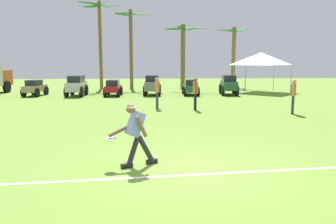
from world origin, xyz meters
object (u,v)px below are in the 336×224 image
at_px(frisbee_in_flight, 110,138).
at_px(parked_car_slot_a, 35,88).
at_px(parked_car_slot_c, 113,88).
at_px(parked_car_slot_d, 152,85).
at_px(teammate_near_sideline, 195,91).
at_px(palm_tree_far_left, 100,35).
at_px(palm_tree_far_right, 234,53).
at_px(event_tent, 261,59).
at_px(parked_car_slot_f, 229,84).
at_px(teammate_deep, 293,93).
at_px(parked_car_slot_b, 76,85).
at_px(parked_car_slot_e, 191,87).
at_px(teammate_midfield, 157,90).
at_px(palm_tree_right_of_centre, 183,52).
at_px(palm_tree_left_of_centre, 131,42).
at_px(frisbee_thrower, 136,131).

height_order(frisbee_in_flight, parked_car_slot_a, parked_car_slot_a).
bearing_deg(parked_car_slot_c, parked_car_slot_d, 9.03).
relative_size(teammate_near_sideline, palm_tree_far_left, 0.21).
distance_m(palm_tree_far_left, palm_tree_far_right, 12.16).
relative_size(parked_car_slot_a, palm_tree_far_left, 0.30).
bearing_deg(parked_car_slot_a, event_tent, 6.83).
bearing_deg(parked_car_slot_d, parked_car_slot_f, -0.46).
relative_size(teammate_deep, parked_car_slot_b, 0.66).
relative_size(teammate_deep, parked_car_slot_e, 0.70).
bearing_deg(frisbee_in_flight, teammate_midfield, 82.37).
bearing_deg(palm_tree_right_of_centre, teammate_deep, -75.72).
bearing_deg(palm_tree_left_of_centre, teammate_deep, -62.09).
bearing_deg(palm_tree_left_of_centre, teammate_near_sideline, -74.44).
height_order(palm_tree_far_left, event_tent, palm_tree_far_left).
relative_size(parked_car_slot_a, parked_car_slot_b, 0.96).
height_order(frisbee_in_flight, palm_tree_far_left, palm_tree_far_left).
distance_m(parked_car_slot_b, palm_tree_right_of_centre, 9.81).
xyz_separation_m(frisbee_in_flight, parked_car_slot_e, (3.77, 16.01, -0.10)).
height_order(parked_car_slot_c, parked_car_slot_e, same).
bearing_deg(palm_tree_far_right, parked_car_slot_c, -144.14).
height_order(frisbee_in_flight, event_tent, event_tent).
height_order(parked_car_slot_e, palm_tree_left_of_centre, palm_tree_left_of_centre).
relative_size(parked_car_slot_a, parked_car_slot_f, 0.93).
bearing_deg(palm_tree_left_of_centre, palm_tree_far_right, 5.88).
relative_size(parked_car_slot_c, palm_tree_right_of_centre, 0.41).
bearing_deg(parked_car_slot_e, teammate_deep, -68.39).
bearing_deg(frisbee_thrower, parked_car_slot_f, 69.60).
height_order(frisbee_in_flight, palm_tree_left_of_centre, palm_tree_left_of_centre).
xyz_separation_m(teammate_near_sideline, parked_car_slot_b, (-7.23, 7.11, -0.20)).
bearing_deg(teammate_deep, frisbee_in_flight, -135.45).
distance_m(teammate_midfield, parked_car_slot_a, 10.77).
relative_size(frisbee_thrower, palm_tree_left_of_centre, 0.21).
relative_size(frisbee_thrower, parked_car_slot_b, 0.60).
relative_size(teammate_near_sideline, palm_tree_left_of_centre, 0.23).
bearing_deg(parked_car_slot_a, parked_car_slot_c, -3.19).
xyz_separation_m(parked_car_slot_c, palm_tree_left_of_centre, (0.94, 6.48, 3.45)).
height_order(parked_car_slot_b, parked_car_slot_d, same).
relative_size(frisbee_in_flight, parked_car_slot_d, 0.15).
xyz_separation_m(teammate_deep, parked_car_slot_f, (-0.74, 8.99, -0.20)).
height_order(palm_tree_far_left, palm_tree_left_of_centre, palm_tree_far_left).
distance_m(frisbee_in_flight, palm_tree_left_of_centre, 22.51).
xyz_separation_m(teammate_near_sideline, teammate_deep, (4.20, -1.48, 0.00)).
relative_size(palm_tree_left_of_centre, palm_tree_right_of_centre, 1.25).
bearing_deg(teammate_deep, palm_tree_left_of_centre, 117.91).
distance_m(teammate_midfield, palm_tree_far_left, 14.22).
relative_size(teammate_midfield, parked_car_slot_c, 0.70).
distance_m(parked_car_slot_a, palm_tree_right_of_centre, 12.19).
bearing_deg(teammate_near_sideline, palm_tree_left_of_centre, 105.56).
xyz_separation_m(frisbee_in_flight, palm_tree_far_right, (8.65, 23.21, 2.50)).
xyz_separation_m(frisbee_in_flight, parked_car_slot_d, (1.07, 16.20, 0.08)).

